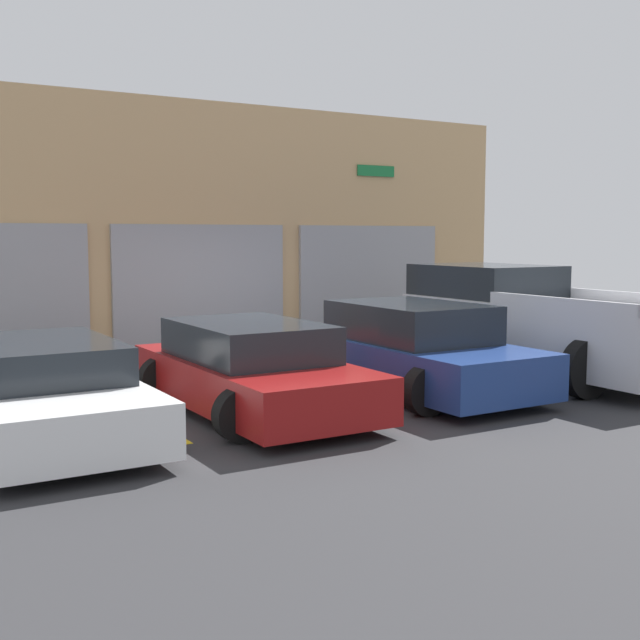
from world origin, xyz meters
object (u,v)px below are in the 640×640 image
Objects in this scene: sedan_white at (41,392)px; pickup_truck at (534,323)px; van_right at (251,370)px; sedan_side at (413,351)px.

pickup_truck is at bearing 1.53° from sedan_white.
van_right reaches higher than sedan_white.
sedan_side is at bearing 0.03° from sedan_white.
sedan_side is 1.00× the size of van_right.
pickup_truck reaches higher than sedan_white.
pickup_truck is at bearing 2.27° from van_right.
pickup_truck is at bearing 4.51° from sedan_side.
van_right is (-2.65, -0.00, -0.06)m from sedan_side.
sedan_side reaches higher than sedan_white.
van_right is at bearing -179.98° from sedan_side.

